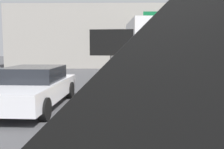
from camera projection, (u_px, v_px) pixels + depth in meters
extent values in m
cube|color=yellow|center=(101.00, 144.00, 5.54)|extent=(0.14, 36.00, 0.01)
cube|color=orange|center=(111.00, 97.00, 9.69)|extent=(1.30, 1.92, 0.45)
cylinder|color=#4C4C4C|center=(111.00, 73.00, 9.59)|extent=(0.10, 0.10, 1.30)
cube|color=black|center=(111.00, 42.00, 9.48)|extent=(1.60, 0.27, 0.95)
sphere|color=yellow|center=(127.00, 42.00, 9.45)|extent=(0.09, 0.09, 0.09)
sphere|color=yellow|center=(118.00, 43.00, 9.49)|extent=(0.09, 0.09, 0.09)
sphere|color=yellow|center=(110.00, 43.00, 9.53)|extent=(0.09, 0.09, 0.09)
sphere|color=yellow|center=(102.00, 43.00, 9.57)|extent=(0.09, 0.09, 0.09)
sphere|color=yellow|center=(98.00, 38.00, 9.58)|extent=(0.09, 0.09, 0.09)
sphere|color=yellow|center=(98.00, 47.00, 9.61)|extent=(0.09, 0.09, 0.09)
cube|color=black|center=(146.00, 71.00, 16.19)|extent=(1.97, 7.87, 0.25)
cube|color=silver|center=(140.00, 53.00, 18.87)|extent=(2.43, 2.28, 1.90)
cube|color=silver|center=(150.00, 46.00, 14.84)|extent=(2.56, 5.40, 2.81)
cylinder|color=black|center=(125.00, 69.00, 18.81)|extent=(0.32, 0.91, 0.90)
cylinder|color=black|center=(156.00, 69.00, 18.87)|extent=(0.32, 0.91, 0.90)
cylinder|color=black|center=(132.00, 78.00, 13.84)|extent=(0.32, 0.91, 0.90)
cylinder|color=black|center=(174.00, 77.00, 13.90)|extent=(0.32, 0.91, 0.90)
cube|color=silver|center=(32.00, 90.00, 8.93)|extent=(2.18, 5.02, 0.60)
cube|color=black|center=(34.00, 74.00, 9.12)|extent=(1.83, 2.29, 0.50)
cylinder|color=black|center=(45.00, 109.00, 7.28)|extent=(0.25, 0.67, 0.66)
cylinder|color=black|center=(70.00, 90.00, 10.52)|extent=(0.25, 0.67, 0.66)
cylinder|color=black|center=(24.00, 90.00, 10.63)|extent=(0.25, 0.67, 0.66)
cylinder|color=gray|center=(178.00, 41.00, 20.31)|extent=(0.18, 0.18, 5.00)
cube|color=#0F6033|center=(160.00, 20.00, 20.18)|extent=(2.60, 0.09, 1.30)
cube|color=white|center=(160.00, 20.00, 20.21)|extent=(1.82, 0.03, 0.18)
cube|color=gray|center=(88.00, 38.00, 28.46)|extent=(15.47, 7.53, 6.18)
cone|color=orange|center=(96.00, 137.00, 4.99)|extent=(0.28, 0.28, 0.65)
cylinder|color=white|center=(96.00, 135.00, 4.99)|extent=(0.19, 0.19, 0.08)
cube|color=black|center=(91.00, 119.00, 7.49)|extent=(0.36, 0.36, 0.03)
cone|color=orange|center=(91.00, 108.00, 7.46)|extent=(0.28, 0.28, 0.57)
cylinder|color=white|center=(91.00, 107.00, 7.45)|extent=(0.19, 0.19, 0.08)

